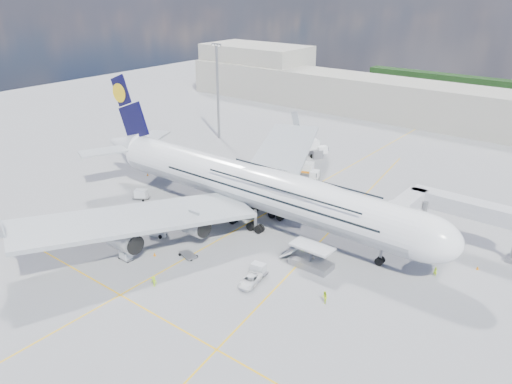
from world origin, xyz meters
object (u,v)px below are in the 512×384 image
Objects in this scene: cargo_loader at (310,259)px; crew_van at (303,246)px; dolly_row_b at (173,214)px; airliner at (254,186)px; cone_tail at (148,174)px; dolly_row_c at (126,255)px; catering_truck_inner at (305,172)px; light_mast at (218,91)px; cone_wing_left_inner at (256,169)px; dolly_row_a at (113,220)px; crew_loader at (324,297)px; dolly_nose_far at (258,268)px; cone_wing_right_outer at (106,236)px; baggage_tug at (158,231)px; catering_truck_outer at (313,148)px; crew_nose at (435,272)px; service_van at (250,280)px; jet_bridge at (441,209)px; cone_wing_right_inner at (155,254)px; cone_nose at (478,268)px; dolly_back at (141,194)px; dolly_nose_near at (188,255)px; crew_tug at (154,281)px; crew_wing at (203,224)px; cone_wing_left_outer at (255,170)px.

cargo_loader is 4.92× the size of crew_van.
crew_van is at bearing -11.17° from dolly_row_b.
airliner is 33.98m from cone_tail.
dolly_row_c is 0.38× the size of catering_truck_inner.
light_mast is 53.60m from dolly_row_b.
cone_wing_left_inner is (-29.37, 25.02, -0.57)m from crew_van.
airliner is 26.62m from dolly_row_a.
cone_tail is (-56.37, 17.10, -0.63)m from crew_loader.
light_mast reaches higher than dolly_row_c.
dolly_row_b is at bearing 112.77° from dolly_row_c.
dolly_nose_far is 0.41× the size of catering_truck_inner.
catering_truck_inner is at bearing 74.51° from cone_wing_right_outer.
baggage_tug is at bearing -58.24° from light_mast.
catering_truck_outer is 4.94× the size of crew_nose.
service_van is (16.35, -39.53, -1.23)m from catering_truck_inner.
crew_nose is (52.63, 18.37, 0.41)m from dolly_row_a.
dolly_row_c is 0.57× the size of service_van.
jet_bridge is 32.33× the size of cone_wing_right_inner.
crew_van is 3.05× the size of cone_nose.
cone_tail is (-33.19, 3.11, -6.58)m from airliner.
dolly_nose_far reaches higher than cone_wing_right_outer.
dolly_back is 7.46× the size of cone_wing_right_outer.
dolly_row_b is at bearing 160.93° from dolly_nose_far.
dolly_nose_near is at bearing -150.26° from cargo_loader.
dolly_back is at bearing 139.26° from dolly_row_c.
cargo_loader is 10.49m from service_van.
dolly_row_c is 4.61× the size of cone_wing_right_inner.
crew_loader reaches higher than crew_nose.
dolly_nose_far is at bearing -85.49° from catering_truck_inner.
crew_tug is 2.74× the size of cone_tail.
cone_wing_left_inner is (-27.83, 34.90, -0.63)m from dolly_nose_far.
service_van is (32.34, -0.36, 0.30)m from dolly_row_a.
crew_wing reaches higher than cone_wing_left_outer.
service_van is 28.68m from cone_wing_right_outer.
dolly_back is at bearing 117.34° from dolly_row_a.
dolly_back is 37.20m from crew_van.
jet_bridge reaches higher than cone_tail.
crew_wing is at bearing -69.43° from cone_wing_left_outer.
cone_nose is at bearing -42.68° from crew_wing.
crew_nose is (72.92, -32.99, -12.44)m from light_mast.
crew_loader is 25.95m from cone_nose.
cone_nose is at bearing 32.67° from dolly_nose_far.
dolly_nose_near is 1.93× the size of crew_wing.
dolly_row_b reaches higher than cone_wing_left_outer.
dolly_back reaches higher than crew_wing.
dolly_back reaches higher than baggage_tug.
baggage_tug reaches higher than cone_wing_left_inner.
catering_truck_inner reaches higher than crew_van.
catering_truck_inner is (-15.56, 36.53, 0.94)m from dolly_nose_far.
dolly_back is 62.76m from cone_nose.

